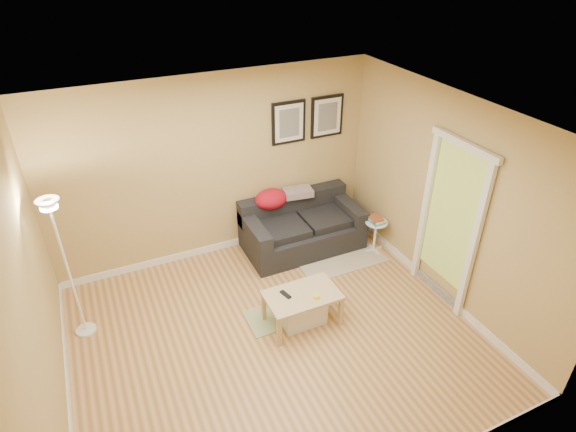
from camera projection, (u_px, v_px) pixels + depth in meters
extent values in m
plane|color=tan|center=(276.00, 337.00, 5.53)|extent=(4.50, 4.50, 0.00)
plane|color=white|center=(272.00, 125.00, 4.18)|extent=(4.50, 4.50, 0.00)
plane|color=tan|center=(215.00, 169.00, 6.40)|extent=(4.50, 0.00, 4.50)
plane|color=tan|center=(388.00, 395.00, 3.30)|extent=(4.50, 0.00, 4.50)
plane|color=tan|center=(33.00, 309.00, 4.05)|extent=(0.00, 4.00, 4.00)
plane|color=tan|center=(447.00, 201.00, 5.66)|extent=(0.00, 4.00, 4.00)
cube|color=white|center=(222.00, 245.00, 7.05)|extent=(4.50, 0.02, 0.10)
cube|color=white|center=(69.00, 404.00, 4.70)|extent=(0.02, 4.00, 0.10)
cube|color=white|center=(430.00, 282.00, 6.31)|extent=(0.02, 4.00, 0.10)
cube|color=#B8A691|center=(337.00, 255.00, 6.91)|extent=(1.25, 0.85, 0.01)
cube|color=#668C4C|center=(275.00, 316.00, 5.82)|extent=(0.70, 0.50, 0.01)
cube|color=black|center=(286.00, 294.00, 5.51)|extent=(0.09, 0.17, 0.02)
cylinder|color=yellow|center=(316.00, 296.00, 5.47)|extent=(0.07, 0.07, 0.03)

